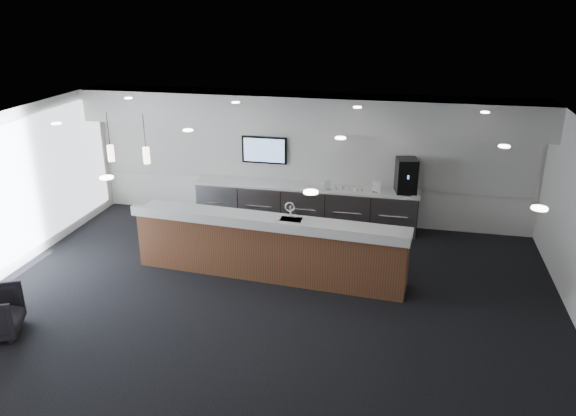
# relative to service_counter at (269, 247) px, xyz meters

# --- Properties ---
(ground) EXTENTS (10.00, 10.00, 0.00)m
(ground) POSITION_rel_service_counter_xyz_m (0.19, -1.08, -0.58)
(ground) COLOR black
(ground) RESTS_ON ground
(ceiling) EXTENTS (10.00, 8.00, 0.02)m
(ceiling) POSITION_rel_service_counter_xyz_m (0.19, -1.08, 2.42)
(ceiling) COLOR black
(ceiling) RESTS_ON back_wall
(back_wall) EXTENTS (10.00, 0.02, 3.00)m
(back_wall) POSITION_rel_service_counter_xyz_m (0.19, 2.92, 0.92)
(back_wall) COLOR white
(back_wall) RESTS_ON ground
(soffit_bulkhead) EXTENTS (10.00, 0.90, 0.70)m
(soffit_bulkhead) POSITION_rel_service_counter_xyz_m (0.19, 2.47, 2.07)
(soffit_bulkhead) COLOR silver
(soffit_bulkhead) RESTS_ON back_wall
(alcove_panel) EXTENTS (9.80, 0.06, 1.40)m
(alcove_panel) POSITION_rel_service_counter_xyz_m (0.19, 2.89, 1.02)
(alcove_panel) COLOR silver
(alcove_panel) RESTS_ON back_wall
(back_credenza) EXTENTS (5.06, 0.66, 0.95)m
(back_credenza) POSITION_rel_service_counter_xyz_m (0.19, 2.56, -0.10)
(back_credenza) COLOR gray
(back_credenza) RESTS_ON ground
(wall_tv) EXTENTS (1.05, 0.08, 0.62)m
(wall_tv) POSITION_rel_service_counter_xyz_m (-0.81, 2.82, 1.07)
(wall_tv) COLOR black
(wall_tv) RESTS_ON back_wall
(pendant_left) EXTENTS (0.12, 0.12, 0.30)m
(pendant_left) POSITION_rel_service_counter_xyz_m (-2.21, -0.28, 1.67)
(pendant_left) COLOR #FFEAC6
(pendant_left) RESTS_ON ceiling
(pendant_right) EXTENTS (0.12, 0.12, 0.30)m
(pendant_right) POSITION_rel_service_counter_xyz_m (-2.91, -0.28, 1.67)
(pendant_right) COLOR #FFEAC6
(pendant_right) RESTS_ON ceiling
(ceiling_can_lights) EXTENTS (7.00, 5.00, 0.02)m
(ceiling_can_lights) POSITION_rel_service_counter_xyz_m (0.19, -1.08, 2.39)
(ceiling_can_lights) COLOR white
(ceiling_can_lights) RESTS_ON ceiling
(service_counter) EXTENTS (5.20, 1.24, 1.49)m
(service_counter) POSITION_rel_service_counter_xyz_m (0.00, 0.00, 0.00)
(service_counter) COLOR brown
(service_counter) RESTS_ON ground
(coffee_machine) EXTENTS (0.51, 0.60, 0.75)m
(coffee_machine) POSITION_rel_service_counter_xyz_m (2.39, 2.60, 0.75)
(coffee_machine) COLOR black
(coffee_machine) RESTS_ON back_credenza
(info_sign_left) EXTENTS (0.15, 0.05, 0.21)m
(info_sign_left) POSITION_rel_service_counter_xyz_m (0.73, 2.42, 0.48)
(info_sign_left) COLOR silver
(info_sign_left) RESTS_ON back_credenza
(info_sign_right) EXTENTS (0.18, 0.07, 0.25)m
(info_sign_right) POSITION_rel_service_counter_xyz_m (1.78, 2.45, 0.50)
(info_sign_right) COLOR silver
(info_sign_right) RESTS_ON back_credenza
(cup_0) EXTENTS (0.09, 0.09, 0.08)m
(cup_0) POSITION_rel_service_counter_xyz_m (1.46, 2.42, 0.42)
(cup_0) COLOR white
(cup_0) RESTS_ON back_credenza
(cup_1) EXTENTS (0.13, 0.13, 0.08)m
(cup_1) POSITION_rel_service_counter_xyz_m (1.32, 2.42, 0.42)
(cup_1) COLOR white
(cup_1) RESTS_ON back_credenza
(cup_2) EXTENTS (0.11, 0.11, 0.08)m
(cup_2) POSITION_rel_service_counter_xyz_m (1.18, 2.42, 0.42)
(cup_2) COLOR white
(cup_2) RESTS_ON back_credenza
(cup_3) EXTENTS (0.12, 0.12, 0.08)m
(cup_3) POSITION_rel_service_counter_xyz_m (1.04, 2.42, 0.42)
(cup_3) COLOR white
(cup_3) RESTS_ON back_credenza
(cup_4) EXTENTS (0.12, 0.12, 0.08)m
(cup_4) POSITION_rel_service_counter_xyz_m (0.90, 2.42, 0.42)
(cup_4) COLOR white
(cup_4) RESTS_ON back_credenza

